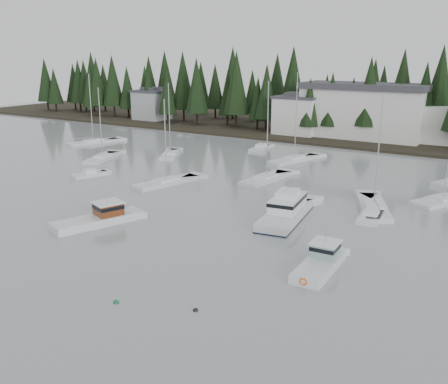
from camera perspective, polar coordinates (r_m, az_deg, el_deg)
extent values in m
plane|color=gray|center=(36.39, -18.62, -13.60)|extent=(260.00, 260.00, 0.00)
cube|color=black|center=(120.33, 19.81, 6.47)|extent=(240.00, 54.00, 1.00)
cube|color=silver|center=(108.31, 8.42, 8.57)|extent=(9.00, 7.00, 7.50)
cube|color=#38383D|center=(107.90, 8.50, 10.68)|extent=(9.54, 7.42, 0.50)
cube|color=#38383D|center=(107.85, 8.52, 10.99)|extent=(4.95, 3.85, 0.80)
cube|color=#999EA0|center=(132.51, -8.26, 9.73)|extent=(8.00, 7.00, 7.00)
cube|color=#38383D|center=(132.18, -8.32, 11.35)|extent=(8.48, 7.42, 0.50)
cube|color=#38383D|center=(132.14, -8.33, 11.61)|extent=(4.40, 3.85, 0.80)
cube|color=silver|center=(106.47, 15.59, 8.73)|extent=(24.00, 10.00, 10.00)
cube|color=#38383D|center=(106.01, 15.80, 11.57)|extent=(25.00, 11.00, 1.20)
cube|color=silver|center=(105.80, 22.10, 7.30)|extent=(10.00, 8.00, 7.00)
cube|color=silver|center=(53.65, -14.65, -3.57)|extent=(5.56, 8.99, 1.23)
cube|color=silver|center=(53.44, -14.69, -2.90)|extent=(5.45, 8.81, 0.11)
cube|color=#532410|center=(53.89, -13.08, -1.89)|extent=(3.06, 3.20, 1.33)
cube|color=white|center=(53.68, -13.13, -1.17)|extent=(3.44, 3.62, 0.11)
cube|color=black|center=(53.81, -13.10, -1.62)|extent=(3.13, 3.26, 0.38)
cylinder|color=#A5A8AD|center=(53.46, -13.18, -0.34)|extent=(0.08, 0.08, 1.52)
cube|color=black|center=(55.78, -15.62, -3.05)|extent=(2.10, 3.24, 0.52)
cube|color=silver|center=(54.06, 7.04, -2.95)|extent=(5.03, 11.37, 1.60)
cube|color=black|center=(54.10, 7.04, -3.07)|extent=(5.07, 11.43, 0.22)
cube|color=white|center=(54.09, 7.27, -1.23)|extent=(3.62, 6.07, 1.45)
cube|color=black|center=(53.99, 7.28, -0.88)|extent=(3.70, 6.13, 0.40)
cube|color=white|center=(53.80, 7.30, -0.16)|extent=(2.45, 3.13, 0.65)
cylinder|color=#A5A8AD|center=(53.59, 7.33, 0.66)|extent=(0.10, 0.10, 1.10)
cube|color=silver|center=(42.18, 10.77, -8.70)|extent=(2.82, 7.23, 1.16)
cube|color=silver|center=(41.93, 10.82, -7.93)|extent=(2.76, 7.08, 0.11)
cube|color=#7DA49C|center=(42.94, 11.49, -6.48)|extent=(2.14, 2.23, 1.25)
cube|color=white|center=(42.70, 11.53, -5.65)|extent=(2.40, 2.52, 0.11)
cube|color=black|center=(42.85, 11.50, -6.18)|extent=(2.19, 2.27, 0.36)
cylinder|color=#A5A8AD|center=(42.44, 11.59, -4.70)|extent=(0.08, 0.08, 1.42)
torus|color=#F2590C|center=(38.95, 9.05, -10.10)|extent=(0.63, 0.15, 0.62)
cube|color=silver|center=(59.66, 16.72, -1.90)|extent=(6.79, 10.69, 1.05)
cube|color=white|center=(59.48, 16.76, -1.31)|extent=(3.25, 4.05, 0.30)
cylinder|color=#A5A8AD|center=(58.08, 17.23, 4.40)|extent=(0.14, 0.14, 12.32)
cube|color=silver|center=(68.52, -6.56, 0.91)|extent=(5.15, 10.32, 1.05)
cube|color=white|center=(68.36, -6.57, 1.43)|extent=(2.73, 3.76, 0.30)
cylinder|color=#A5A8AD|center=(67.25, -6.71, 5.85)|extent=(0.14, 0.14, 10.92)
cube|color=silver|center=(65.23, 23.77, -1.11)|extent=(6.67, 9.22, 1.05)
cube|color=white|center=(65.06, 23.83, -0.56)|extent=(3.21, 3.62, 0.30)
cube|color=silver|center=(102.33, -14.69, 5.40)|extent=(5.76, 10.84, 1.05)
cube|color=white|center=(102.22, -14.71, 5.75)|extent=(2.95, 3.98, 0.30)
cylinder|color=#A5A8AD|center=(101.38, -14.96, 9.27)|extent=(0.14, 0.14, 12.89)
cube|color=silver|center=(86.46, -13.68, 3.65)|extent=(6.01, 9.67, 1.05)
cube|color=white|center=(86.33, -13.71, 4.07)|extent=(3.03, 3.66, 0.30)
cylinder|color=#A5A8AD|center=(85.43, -13.95, 7.72)|extent=(0.14, 0.14, 11.34)
cube|color=silver|center=(70.33, 4.86, 1.34)|extent=(3.89, 9.98, 1.05)
cube|color=white|center=(70.17, 4.87, 1.85)|extent=(2.39, 3.50, 0.30)
cylinder|color=#A5A8AD|center=(68.92, 5.00, 7.07)|extent=(0.14, 0.14, 13.14)
cube|color=silver|center=(83.48, 8.04, 3.52)|extent=(5.63, 10.90, 1.05)
cube|color=white|center=(83.35, 8.06, 3.96)|extent=(2.86, 3.99, 0.30)
cylinder|color=#A5A8AD|center=(82.26, 8.24, 8.60)|extent=(0.14, 0.14, 13.84)
cube|color=silver|center=(87.30, -6.14, 4.12)|extent=(6.54, 8.77, 1.05)
cube|color=white|center=(87.18, -6.15, 4.54)|extent=(3.06, 3.45, 0.30)
cylinder|color=#A5A8AD|center=(86.25, -6.26, 8.34)|extent=(0.14, 0.14, 11.90)
cube|color=silver|center=(74.89, -15.13, 1.79)|extent=(3.63, 5.57, 0.90)
cube|color=white|center=(74.73, -15.16, 2.31)|extent=(1.92, 2.02, 0.55)
cube|color=silver|center=(56.14, 16.43, -2.89)|extent=(2.83, 5.84, 0.90)
cube|color=white|center=(55.93, 16.48, -2.21)|extent=(1.69, 1.96, 0.55)
cube|color=silver|center=(93.00, 4.25, 4.92)|extent=(2.65, 6.69, 0.90)
cube|color=white|center=(92.87, 4.26, 5.35)|extent=(1.64, 2.20, 0.55)
sphere|color=#145933|center=(37.38, -12.22, -12.28)|extent=(0.45, 0.45, 0.45)
sphere|color=black|center=(35.64, -3.27, -13.39)|extent=(0.39, 0.39, 0.39)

